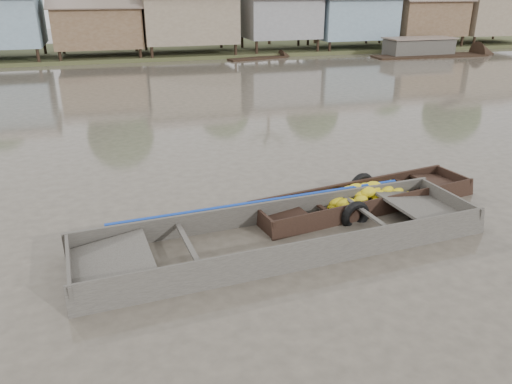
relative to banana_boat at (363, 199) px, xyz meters
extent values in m
plane|color=#4B4439|center=(-1.98, -1.09, -0.16)|extent=(120.00, 120.00, 0.00)
cube|color=#384723|center=(-1.98, 31.91, -0.16)|extent=(120.00, 12.00, 0.50)
cube|color=brown|center=(-5.78, 28.41, 2.04)|extent=(5.80, 4.60, 2.70)
cube|color=#7C6C55|center=(0.52, 28.41, 2.49)|extent=(6.50, 5.30, 3.30)
cube|color=gray|center=(7.52, 28.41, 2.44)|extent=(5.40, 4.70, 2.90)
cube|color=#7490A1|center=(13.52, 28.41, 2.34)|extent=(6.00, 5.00, 3.10)
cube|color=brown|center=(20.02, 28.41, 2.29)|extent=(5.70, 4.90, 2.80)
cube|color=#7C6C55|center=(26.52, 28.41, 2.54)|extent=(6.30, 5.10, 3.40)
cylinder|color=#473323|center=(-4.98, 31.91, 2.99)|extent=(0.28, 0.28, 6.30)
cylinder|color=#473323|center=(4.02, 32.91, 2.46)|extent=(0.28, 0.28, 5.25)
cylinder|color=#473323|center=(12.02, 31.91, 2.64)|extent=(0.28, 0.28, 5.60)
cylinder|color=#473323|center=(20.02, 32.91, 2.11)|extent=(0.28, 0.28, 4.55)
cylinder|color=#473323|center=(27.02, 31.91, 3.16)|extent=(0.28, 0.28, 6.65)
cube|color=black|center=(0.08, 0.02, -0.24)|extent=(5.62, 1.96, 0.08)
cube|color=black|center=(-0.02, 0.61, -0.02)|extent=(5.58, 1.09, 0.52)
cube|color=black|center=(0.18, -0.57, -0.02)|extent=(5.58, 1.09, 0.52)
cube|color=black|center=(2.80, 0.48, -0.02)|extent=(0.26, 1.22, 0.49)
cube|color=black|center=(2.33, 0.40, 0.04)|extent=(1.12, 1.20, 0.19)
cube|color=black|center=(-2.64, -0.44, -0.02)|extent=(0.26, 1.22, 0.49)
cube|color=black|center=(-2.17, -0.36, 0.04)|extent=(1.12, 1.20, 0.19)
cube|color=black|center=(-1.22, -0.20, 0.08)|extent=(0.29, 1.18, 0.05)
cube|color=black|center=(1.38, 0.24, 0.08)|extent=(0.29, 1.18, 0.05)
ellipsoid|color=yellow|center=(-0.25, 0.26, 0.16)|extent=(0.39, 0.30, 0.22)
ellipsoid|color=yellow|center=(-0.62, -0.29, 0.07)|extent=(0.50, 0.38, 0.28)
ellipsoid|color=yellow|center=(0.27, 0.40, 0.08)|extent=(0.43, 0.33, 0.24)
ellipsoid|color=yellow|center=(-0.85, 0.00, 0.06)|extent=(0.45, 0.35, 0.25)
ellipsoid|color=yellow|center=(-0.53, -0.29, 0.08)|extent=(0.44, 0.34, 0.25)
ellipsoid|color=yellow|center=(0.09, 0.12, 0.25)|extent=(0.38, 0.29, 0.21)
ellipsoid|color=yellow|center=(-0.44, -0.01, 0.18)|extent=(0.50, 0.38, 0.28)
ellipsoid|color=yellow|center=(0.84, 0.01, 0.11)|extent=(0.46, 0.35, 0.26)
ellipsoid|color=yellow|center=(-0.74, -0.16, 0.08)|extent=(0.50, 0.38, 0.28)
ellipsoid|color=yellow|center=(-0.22, -0.30, 0.14)|extent=(0.38, 0.30, 0.21)
ellipsoid|color=yellow|center=(-0.83, -0.18, -0.01)|extent=(0.39, 0.30, 0.22)
ellipsoid|color=yellow|center=(-0.19, 0.03, 0.27)|extent=(0.47, 0.36, 0.26)
ellipsoid|color=yellow|center=(0.66, 0.40, 0.05)|extent=(0.43, 0.33, 0.24)
ellipsoid|color=yellow|center=(0.28, -0.13, 0.14)|extent=(0.43, 0.33, 0.24)
ellipsoid|color=yellow|center=(0.01, 0.14, 0.18)|extent=(0.47, 0.36, 0.26)
ellipsoid|color=yellow|center=(0.24, 0.02, 0.27)|extent=(0.51, 0.39, 0.28)
ellipsoid|color=yellow|center=(1.07, -0.16, 0.02)|extent=(0.41, 0.32, 0.23)
ellipsoid|color=yellow|center=(0.56, -0.06, 0.21)|extent=(0.39, 0.30, 0.22)
ellipsoid|color=yellow|center=(-0.12, -0.09, 0.19)|extent=(0.46, 0.36, 0.26)
ellipsoid|color=yellow|center=(-0.53, -0.37, 0.02)|extent=(0.48, 0.37, 0.27)
ellipsoid|color=yellow|center=(0.44, 0.03, 0.19)|extent=(0.46, 0.35, 0.25)
ellipsoid|color=yellow|center=(-0.17, 0.11, 0.16)|extent=(0.44, 0.34, 0.24)
ellipsoid|color=yellow|center=(-0.12, 0.19, 0.15)|extent=(0.44, 0.34, 0.25)
ellipsoid|color=yellow|center=(-0.57, -0.38, 0.03)|extent=(0.49, 0.38, 0.27)
ellipsoid|color=yellow|center=(0.01, -0.14, 0.24)|extent=(0.47, 0.36, 0.26)
ellipsoid|color=yellow|center=(0.31, 0.44, 0.07)|extent=(0.41, 0.32, 0.23)
ellipsoid|color=yellow|center=(0.17, -0.07, 0.19)|extent=(0.44, 0.34, 0.25)
ellipsoid|color=yellow|center=(0.23, -0.29, 0.04)|extent=(0.40, 0.31, 0.22)
ellipsoid|color=yellow|center=(-0.11, 0.24, 0.12)|extent=(0.40, 0.31, 0.23)
ellipsoid|color=yellow|center=(0.83, 0.37, 0.10)|extent=(0.49, 0.38, 0.27)
ellipsoid|color=yellow|center=(-0.56, -0.02, 0.16)|extent=(0.43, 0.33, 0.24)
ellipsoid|color=yellow|center=(-0.73, -0.45, -0.03)|extent=(0.40, 0.30, 0.22)
cylinder|color=#3F6626|center=(-0.41, -0.06, 0.27)|extent=(0.04, 0.04, 0.18)
cylinder|color=#3F6626|center=(0.28, 0.06, 0.27)|extent=(0.04, 0.04, 0.18)
cylinder|color=#3F6626|center=(0.77, 0.14, 0.27)|extent=(0.04, 0.04, 0.18)
torus|color=black|center=(0.36, 0.76, 0.00)|extent=(0.73, 0.30, 0.71)
torus|color=black|center=(-0.60, -0.78, 0.00)|extent=(0.73, 0.30, 0.70)
cube|color=#3A3631|center=(-2.41, -1.26, -0.24)|extent=(8.21, 2.39, 0.08)
cube|color=#3A3631|center=(-2.49, -0.27, 0.05)|extent=(8.26, 0.84, 0.66)
cube|color=#3A3631|center=(-2.33, -2.25, 0.05)|extent=(8.26, 0.84, 0.66)
cube|color=#3A3631|center=(1.62, -0.94, 0.05)|extent=(0.22, 2.02, 0.63)
cube|color=#3A3631|center=(0.92, -0.99, 0.13)|extent=(1.54, 1.85, 0.26)
cube|color=#3A3631|center=(-6.45, -1.59, 0.05)|extent=(0.22, 2.02, 0.63)
cube|color=#3A3631|center=(-5.75, -1.53, 0.13)|extent=(1.54, 1.85, 0.26)
cube|color=#3A3631|center=(-4.34, -1.42, 0.18)|extent=(0.26, 1.94, 0.05)
cube|color=#3A3631|center=(-0.48, -1.11, 0.18)|extent=(0.26, 1.94, 0.05)
cube|color=#665E54|center=(-2.41, -1.26, -0.19)|extent=(6.27, 2.07, 0.02)
cube|color=#1035A0|center=(-2.50, -0.21, 0.30)|extent=(6.67, 0.63, 0.16)
torus|color=olive|center=(0.65, -1.34, -0.16)|extent=(0.46, 0.46, 0.07)
torus|color=olive|center=(0.65, -1.34, -0.12)|extent=(0.37, 0.37, 0.07)
cube|color=black|center=(4.86, 25.31, -0.21)|extent=(4.46, 1.94, 0.35)
cube|color=black|center=(17.42, 23.01, -0.21)|extent=(8.69, 2.22, 0.35)
cube|color=black|center=(17.02, 23.91, 0.39)|extent=(5.00, 2.00, 1.20)
camera|label=1|loc=(-5.44, -9.63, 4.64)|focal=35.00mm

